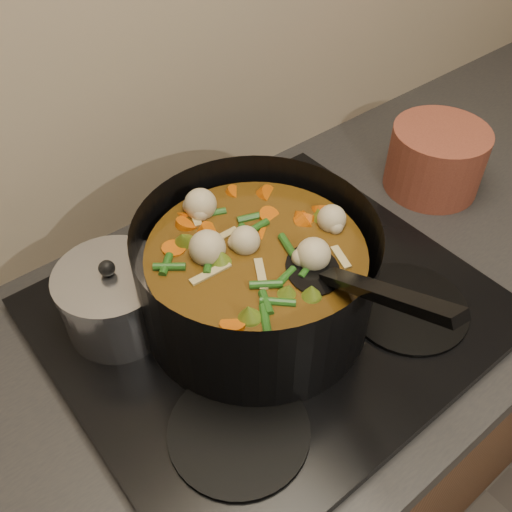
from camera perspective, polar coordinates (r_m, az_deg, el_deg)
counter at (r=1.26m, az=1.05°, el=-19.08°), size 2.64×0.64×0.91m
stovetop at (r=0.87m, az=1.45°, el=-5.57°), size 0.62×0.54×0.03m
stockpot at (r=0.80m, az=0.05°, el=-2.02°), size 0.41×0.49×0.24m
saucepan at (r=0.83m, az=-13.92°, el=-4.20°), size 0.15×0.15×0.13m
terracotta_crock at (r=1.12m, az=17.54°, el=9.21°), size 0.19×0.19×0.12m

